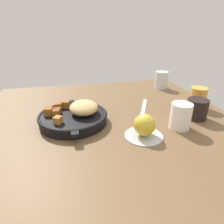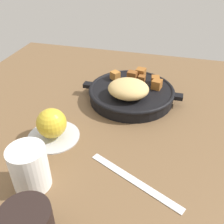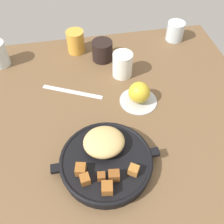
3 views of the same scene
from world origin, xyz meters
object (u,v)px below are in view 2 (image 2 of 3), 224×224
(butter_knife, at_px, (134,180))
(white_creamer_pitcher, at_px, (30,168))
(red_apple, at_px, (52,123))
(cast_iron_skillet, at_px, (131,92))

(butter_knife, bearing_deg, white_creamer_pitcher, 42.68)
(red_apple, height_order, white_creamer_pitcher, white_creamer_pitcher)
(butter_knife, xyz_separation_m, white_creamer_pitcher, (0.19, 0.06, 0.04))
(red_apple, bearing_deg, white_creamer_pitcher, 100.03)
(cast_iron_skillet, xyz_separation_m, white_creamer_pitcher, (0.12, 0.36, 0.02))
(cast_iron_skillet, height_order, red_apple, cast_iron_skillet)
(cast_iron_skillet, height_order, butter_knife, cast_iron_skillet)
(cast_iron_skillet, xyz_separation_m, butter_knife, (-0.07, 0.30, -0.03))
(white_creamer_pitcher, bearing_deg, cast_iron_skillet, -108.92)
(red_apple, height_order, butter_knife, red_apple)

